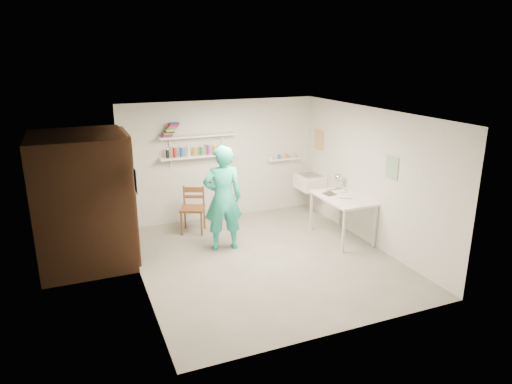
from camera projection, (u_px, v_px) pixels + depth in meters
name	position (u px, v px, depth m)	size (l,w,h in m)	color
floor	(265.00, 259.00, 7.57)	(4.00, 4.50, 0.02)	slate
ceiling	(266.00, 113.00, 6.86)	(4.00, 4.50, 0.02)	silver
wall_back	(221.00, 160.00, 9.21)	(4.00, 0.02, 2.40)	silver
wall_front	(345.00, 242.00, 5.22)	(4.00, 0.02, 2.40)	silver
wall_left	(136.00, 205.00, 6.48)	(0.02, 4.50, 2.40)	silver
wall_right	(371.00, 177.00, 7.95)	(0.02, 4.50, 2.40)	silver
doorway_recess	(129.00, 198.00, 7.47)	(0.02, 0.90, 2.00)	black
corridor_box	(83.00, 200.00, 7.20)	(1.40, 1.50, 2.10)	brown
door_lintel	(125.00, 134.00, 7.17)	(0.06, 1.05, 0.10)	brown
door_jamb_near	(135.00, 207.00, 7.04)	(0.06, 0.10, 2.00)	brown
door_jamb_far	(126.00, 190.00, 7.92)	(0.06, 0.10, 2.00)	brown
shelf_lower	(198.00, 156.00, 8.87)	(1.50, 0.22, 0.03)	white
shelf_upper	(198.00, 136.00, 8.75)	(1.50, 0.22, 0.03)	white
ledge_shelf	(283.00, 159.00, 9.65)	(0.70, 0.14, 0.03)	white
poster_left	(135.00, 181.00, 6.43)	(0.01, 0.28, 0.36)	#334C7F
poster_right_a	(319.00, 140.00, 9.43)	(0.01, 0.34, 0.42)	#995933
poster_right_b	(392.00, 168.00, 7.37)	(0.01, 0.30, 0.38)	#3F724C
belfast_sink	(310.00, 182.00, 9.50)	(0.48, 0.60, 0.30)	white
man	(223.00, 198.00, 7.72)	(0.67, 0.44, 1.83)	#25BDA2
wall_clock	(217.00, 178.00, 7.82)	(0.33, 0.33, 0.04)	beige
wooden_chair	(193.00, 209.00, 8.58)	(0.44, 0.41, 0.93)	brown
work_table	(342.00, 218.00, 8.29)	(0.72, 1.20, 0.80)	silver
desk_lamp	(339.00, 178.00, 8.61)	(0.15, 0.15, 0.15)	silver
spray_cans	(198.00, 151.00, 8.84)	(1.32, 0.06, 0.17)	black
book_stack	(170.00, 130.00, 8.52)	(0.34, 0.14, 0.25)	red
ledge_pots	(283.00, 156.00, 9.63)	(0.48, 0.07, 0.09)	silver
papers	(343.00, 196.00, 8.17)	(0.30, 0.22, 0.02)	silver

